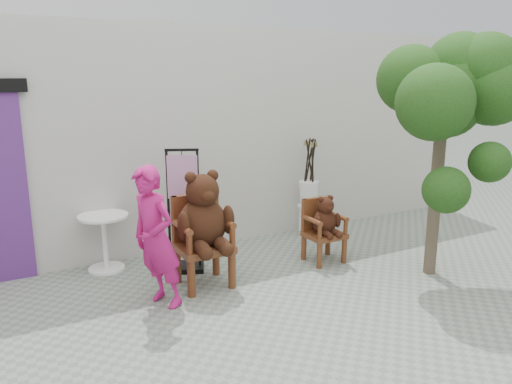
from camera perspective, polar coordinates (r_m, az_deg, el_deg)
ground_plane at (r=5.15m, az=7.91°, el=-14.15°), size 60.00×60.00×0.00m
back_wall at (r=7.35m, az=-6.24°, el=6.43°), size 9.00×1.00×3.00m
chair_big at (r=5.63m, az=-6.08°, el=-3.49°), size 0.66×0.70×1.34m
chair_small at (r=6.46m, az=7.76°, el=-3.51°), size 0.47×0.47×0.87m
person at (r=5.15m, az=-11.34°, el=-5.22°), size 0.55×0.65×1.51m
cafe_table at (r=6.40m, az=-16.94°, el=-4.80°), size 0.60×0.60×0.70m
display_stand at (r=6.15m, az=-8.21°, el=-3.69°), size 0.55×0.50×1.51m
stool_bucket at (r=7.50m, az=6.06°, el=-0.08°), size 0.32×0.32×1.45m
tree at (r=6.18m, az=22.01°, el=10.72°), size 1.67×1.49×2.85m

